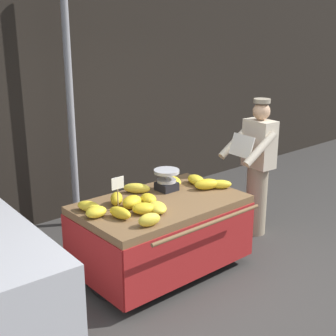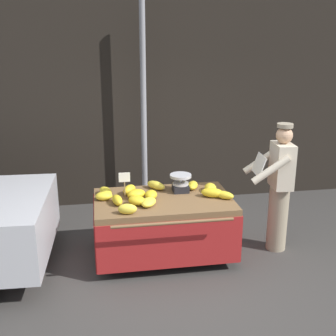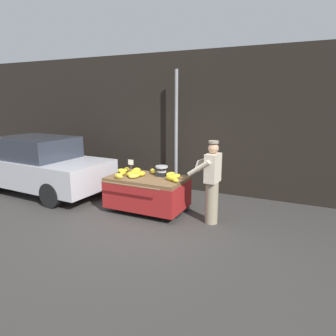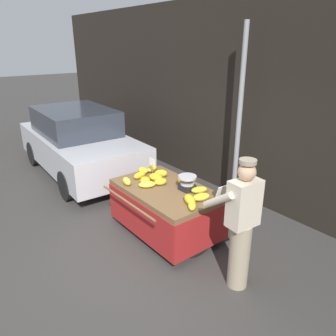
# 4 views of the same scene
# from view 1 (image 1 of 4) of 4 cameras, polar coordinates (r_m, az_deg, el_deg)

# --- Properties ---
(ground_plane) EXTENTS (60.00, 60.00, 0.00)m
(ground_plane) POSITION_cam_1_polar(r_m,az_deg,el_deg) (4.87, 8.50, -14.83)
(ground_plane) COLOR #383533
(back_wall) EXTENTS (16.00, 0.24, 3.76)m
(back_wall) POSITION_cam_1_polar(r_m,az_deg,el_deg) (6.51, -11.30, 10.76)
(back_wall) COLOR black
(back_wall) RESTS_ON ground
(street_pole) EXTENTS (0.09, 0.09, 3.27)m
(street_pole) POSITION_cam_1_polar(r_m,az_deg,el_deg) (5.99, -11.76, 7.84)
(street_pole) COLOR gray
(street_pole) RESTS_ON ground
(banana_cart) EXTENTS (1.74, 1.26, 0.81)m
(banana_cart) POSITION_cam_1_polar(r_m,az_deg,el_deg) (4.95, -0.86, -6.34)
(banana_cart) COLOR brown
(banana_cart) RESTS_ON ground
(weighing_scale) EXTENTS (0.28, 0.28, 0.24)m
(weighing_scale) POSITION_cam_1_polar(r_m,az_deg,el_deg) (5.14, -0.17, -1.46)
(weighing_scale) COLOR black
(weighing_scale) RESTS_ON banana_cart
(price_sign) EXTENTS (0.14, 0.01, 0.34)m
(price_sign) POSITION_cam_1_polar(r_m,az_deg,el_deg) (4.58, -6.10, -2.21)
(price_sign) COLOR #997A51
(price_sign) RESTS_ON banana_cart
(banana_bunch_0) EXTENTS (0.26, 0.31, 0.09)m
(banana_bunch_0) POSITION_cam_1_polar(r_m,az_deg,el_deg) (4.58, -1.28, -4.80)
(banana_bunch_0) COLOR yellow
(banana_bunch_0) RESTS_ON banana_cart
(banana_bunch_1) EXTENTS (0.28, 0.24, 0.12)m
(banana_bunch_1) POSITION_cam_1_polar(r_m,az_deg,el_deg) (4.69, -4.38, -4.10)
(banana_bunch_1) COLOR gold
(banana_bunch_1) RESTS_ON banana_cart
(banana_bunch_2) EXTENTS (0.19, 0.23, 0.11)m
(banana_bunch_2) POSITION_cam_1_polar(r_m,az_deg,el_deg) (4.77, -2.40, -3.78)
(banana_bunch_2) COLOR gold
(banana_bunch_2) RESTS_ON banana_cart
(banana_bunch_3) EXTENTS (0.28, 0.30, 0.11)m
(banana_bunch_3) POSITION_cam_1_polar(r_m,az_deg,el_deg) (5.09, -3.81, -2.46)
(banana_bunch_3) COLOR yellow
(banana_bunch_3) RESTS_ON banana_cart
(banana_bunch_4) EXTENTS (0.21, 0.28, 0.10)m
(banana_bunch_4) POSITION_cam_1_polar(r_m,az_deg,el_deg) (4.66, -9.57, -4.59)
(banana_bunch_4) COLOR yellow
(banana_bunch_4) RESTS_ON banana_cart
(banana_bunch_5) EXTENTS (0.32, 0.24, 0.12)m
(banana_bunch_5) POSITION_cam_1_polar(r_m,az_deg,el_deg) (5.21, 4.71, -1.96)
(banana_bunch_5) COLOR gold
(banana_bunch_5) RESTS_ON banana_cart
(banana_bunch_6) EXTENTS (0.26, 0.25, 0.10)m
(banana_bunch_6) POSITION_cam_1_polar(r_m,az_deg,el_deg) (5.25, 6.33, -1.96)
(banana_bunch_6) COLOR yellow
(banana_bunch_6) RESTS_ON banana_cart
(banana_bunch_7) EXTENTS (0.21, 0.29, 0.09)m
(banana_bunch_7) POSITION_cam_1_polar(r_m,az_deg,el_deg) (5.34, 0.72, -1.57)
(banana_bunch_7) COLOR yellow
(banana_bunch_7) RESTS_ON banana_cart
(banana_bunch_8) EXTENTS (0.20, 0.29, 0.10)m
(banana_bunch_8) POSITION_cam_1_polar(r_m,az_deg,el_deg) (5.36, 3.42, -1.44)
(banana_bunch_8) COLOR yellow
(banana_bunch_8) RESTS_ON banana_cart
(banana_bunch_9) EXTENTS (0.23, 0.15, 0.12)m
(banana_bunch_9) POSITION_cam_1_polar(r_m,az_deg,el_deg) (4.27, -2.28, -6.27)
(banana_bunch_9) COLOR yellow
(banana_bunch_9) RESTS_ON banana_cart
(banana_bunch_10) EXTENTS (0.27, 0.26, 0.11)m
(banana_bunch_10) POSITION_cam_1_polar(r_m,az_deg,el_deg) (4.54, -2.99, -4.91)
(banana_bunch_10) COLOR gold
(banana_bunch_10) RESTS_ON banana_cart
(banana_bunch_11) EXTENTS (0.21, 0.16, 0.11)m
(banana_bunch_11) POSITION_cam_1_polar(r_m,az_deg,el_deg) (4.51, -8.70, -5.27)
(banana_bunch_11) COLOR yellow
(banana_bunch_11) RESTS_ON banana_cart
(banana_bunch_12) EXTENTS (0.16, 0.27, 0.11)m
(banana_bunch_12) POSITION_cam_1_polar(r_m,az_deg,el_deg) (4.45, -5.81, -5.42)
(banana_bunch_12) COLOR gold
(banana_bunch_12) RESTS_ON banana_cart
(banana_bunch_13) EXTENTS (0.23, 0.24, 0.13)m
(banana_bunch_13) POSITION_cam_1_polar(r_m,az_deg,el_deg) (4.78, -6.25, -3.72)
(banana_bunch_13) COLOR gold
(banana_bunch_13) RESTS_ON banana_cart
(vendor_person) EXTENTS (0.60, 0.55, 1.71)m
(vendor_person) POSITION_cam_1_polar(r_m,az_deg,el_deg) (5.86, 10.75, 0.08)
(vendor_person) COLOR gray
(vendor_person) RESTS_ON ground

